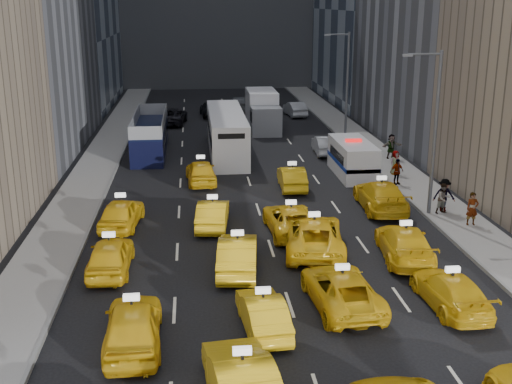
# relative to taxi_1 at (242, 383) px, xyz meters

# --- Properties ---
(ground) EXTENTS (160.00, 160.00, 0.00)m
(ground) POSITION_rel_taxi_1_xyz_m (2.37, 4.43, -0.83)
(ground) COLOR black
(ground) RESTS_ON ground
(sidewalk_west) EXTENTS (3.00, 90.00, 0.15)m
(sidewalk_west) POSITION_rel_taxi_1_xyz_m (-8.13, 29.43, -0.75)
(sidewalk_west) COLOR gray
(sidewalk_west) RESTS_ON ground
(sidewalk_east) EXTENTS (3.00, 90.00, 0.15)m
(sidewalk_east) POSITION_rel_taxi_1_xyz_m (12.87, 29.43, -0.75)
(sidewalk_east) COLOR gray
(sidewalk_east) RESTS_ON ground
(curb_west) EXTENTS (0.15, 90.00, 0.18)m
(curb_west) POSITION_rel_taxi_1_xyz_m (-6.68, 29.43, -0.74)
(curb_west) COLOR slate
(curb_west) RESTS_ON ground
(curb_east) EXTENTS (0.15, 90.00, 0.18)m
(curb_east) POSITION_rel_taxi_1_xyz_m (11.42, 29.43, -0.74)
(curb_east) COLOR slate
(curb_east) RESTS_ON ground
(streetlight_near) EXTENTS (2.15, 0.22, 9.00)m
(streetlight_near) POSITION_rel_taxi_1_xyz_m (11.55, 16.43, 4.09)
(streetlight_near) COLOR #595B60
(streetlight_near) RESTS_ON ground
(streetlight_far) EXTENTS (2.15, 0.22, 9.00)m
(streetlight_far) POSITION_rel_taxi_1_xyz_m (11.55, 36.43, 4.09)
(streetlight_far) COLOR #595B60
(streetlight_far) RESTS_ON ground
(taxi_1) EXTENTS (2.35, 5.21, 1.66)m
(taxi_1) POSITION_rel_taxi_1_xyz_m (0.00, 0.00, 0.00)
(taxi_1) COLOR gold
(taxi_1) RESTS_ON ground
(taxi_4) EXTENTS (2.08, 4.86, 1.64)m
(taxi_4) POSITION_rel_taxi_1_xyz_m (-3.45, 3.84, -0.01)
(taxi_4) COLOR gold
(taxi_4) RESTS_ON ground
(taxi_5) EXTENTS (1.77, 4.16, 1.33)m
(taxi_5) POSITION_rel_taxi_1_xyz_m (1.10, 4.57, -0.16)
(taxi_5) COLOR gold
(taxi_5) RESTS_ON ground
(taxi_6) EXTENTS (2.74, 5.28, 1.42)m
(taxi_6) POSITION_rel_taxi_1_xyz_m (4.35, 6.14, -0.12)
(taxi_6) COLOR gold
(taxi_6) RESTS_ON ground
(taxi_7) EXTENTS (2.09, 4.76, 1.36)m
(taxi_7) POSITION_rel_taxi_1_xyz_m (8.53, 5.62, -0.15)
(taxi_7) COLOR gold
(taxi_7) RESTS_ON ground
(taxi_8) EXTENTS (1.87, 4.49, 1.52)m
(taxi_8) POSITION_rel_taxi_1_xyz_m (-4.98, 10.38, -0.07)
(taxi_8) COLOR gold
(taxi_8) RESTS_ON ground
(taxi_9) EXTENTS (2.14, 4.89, 1.56)m
(taxi_9) POSITION_rel_taxi_1_xyz_m (0.58, 9.91, -0.05)
(taxi_9) COLOR gold
(taxi_9) RESTS_ON ground
(taxi_10) EXTENTS (3.42, 6.10, 1.61)m
(taxi_10) POSITION_rel_taxi_1_xyz_m (4.35, 11.93, -0.02)
(taxi_10) COLOR gold
(taxi_10) RESTS_ON ground
(taxi_11) EXTENTS (2.72, 5.45, 1.52)m
(taxi_11) POSITION_rel_taxi_1_xyz_m (8.33, 10.56, -0.07)
(taxi_11) COLOR gold
(taxi_11) RESTS_ON ground
(taxi_12) EXTENTS (2.34, 4.69, 1.54)m
(taxi_12) POSITION_rel_taxi_1_xyz_m (-5.07, 16.23, -0.06)
(taxi_12) COLOR gold
(taxi_12) RESTS_ON ground
(taxi_13) EXTENTS (1.99, 4.50, 1.44)m
(taxi_13) POSITION_rel_taxi_1_xyz_m (-0.31, 15.76, -0.11)
(taxi_13) COLOR gold
(taxi_13) RESTS_ON ground
(taxi_14) EXTENTS (2.60, 5.21, 1.42)m
(taxi_14) POSITION_rel_taxi_1_xyz_m (3.64, 14.50, -0.12)
(taxi_14) COLOR gold
(taxi_14) RESTS_ON ground
(taxi_15) EXTENTS (2.55, 5.75, 1.64)m
(taxi_15) POSITION_rel_taxi_1_xyz_m (9.30, 17.76, -0.01)
(taxi_15) COLOR gold
(taxi_15) RESTS_ON ground
(taxi_16) EXTENTS (2.11, 4.65, 1.55)m
(taxi_16) POSITION_rel_taxi_1_xyz_m (-0.78, 24.25, -0.06)
(taxi_16) COLOR gold
(taxi_16) RESTS_ON ground
(taxi_17) EXTENTS (1.65, 4.38, 1.43)m
(taxi_17) POSITION_rel_taxi_1_xyz_m (4.92, 22.45, -0.11)
(taxi_17) COLOR gold
(taxi_17) RESTS_ON ground
(nypd_van) EXTENTS (2.57, 5.95, 2.51)m
(nypd_van) POSITION_rel_taxi_1_xyz_m (9.52, 25.25, 0.31)
(nypd_van) COLOR silver
(nypd_van) RESTS_ON ground
(double_decker) EXTENTS (2.47, 10.40, 3.02)m
(double_decker) POSITION_rel_taxi_1_xyz_m (-4.54, 33.40, 0.66)
(double_decker) COLOR black
(double_decker) RESTS_ON ground
(city_bus) EXTENTS (3.91, 12.75, 3.24)m
(city_bus) POSITION_rel_taxi_1_xyz_m (1.36, 32.51, 0.78)
(city_bus) COLOR white
(city_bus) RESTS_ON ground
(box_truck) EXTENTS (3.64, 7.91, 3.48)m
(box_truck) POSITION_rel_taxi_1_xyz_m (5.20, 41.91, 0.89)
(box_truck) COLOR white
(box_truck) RESTS_ON ground
(misc_car_0) EXTENTS (1.66, 4.33, 1.41)m
(misc_car_0) POSITION_rel_taxi_1_xyz_m (8.90, 31.68, -0.12)
(misc_car_0) COLOR #A3A6AA
(misc_car_0) RESTS_ON ground
(misc_car_1) EXTENTS (3.20, 5.86, 1.56)m
(misc_car_1) POSITION_rel_taxi_1_xyz_m (-3.24, 45.42, -0.05)
(misc_car_1) COLOR black
(misc_car_1) RESTS_ON ground
(misc_car_2) EXTENTS (2.59, 5.43, 1.53)m
(misc_car_2) POSITION_rel_taxi_1_xyz_m (3.81, 52.28, -0.07)
(misc_car_2) COLOR gray
(misc_car_2) RESTS_ON ground
(misc_car_3) EXTENTS (2.37, 4.98, 1.64)m
(misc_car_3) POSITION_rel_taxi_1_xyz_m (0.67, 49.22, -0.01)
(misc_car_3) COLOR black
(misc_car_3) RESTS_ON ground
(misc_car_4) EXTENTS (2.01, 4.63, 1.48)m
(misc_car_4) POSITION_rel_taxi_1_xyz_m (9.31, 48.70, -0.09)
(misc_car_4) COLOR #A9ACB1
(misc_car_4) RESTS_ON ground
(pedestrian_0) EXTENTS (0.65, 0.43, 1.76)m
(pedestrian_0) POSITION_rel_taxi_1_xyz_m (13.18, 14.32, 0.20)
(pedestrian_0) COLOR gray
(pedestrian_0) RESTS_ON sidewalk_east
(pedestrian_1) EXTENTS (0.91, 0.63, 1.71)m
(pedestrian_1) POSITION_rel_taxi_1_xyz_m (12.40, 16.28, 0.18)
(pedestrian_1) COLOR gray
(pedestrian_1) RESTS_ON sidewalk_east
(pedestrian_2) EXTENTS (1.27, 0.70, 1.86)m
(pedestrian_2) POSITION_rel_taxi_1_xyz_m (12.58, 16.67, 0.25)
(pedestrian_2) COLOR gray
(pedestrian_2) RESTS_ON sidewalk_east
(pedestrian_3) EXTENTS (1.07, 0.75, 1.67)m
(pedestrian_3) POSITION_rel_taxi_1_xyz_m (11.66, 22.24, 0.16)
(pedestrian_3) COLOR gray
(pedestrian_3) RESTS_ON sidewalk_east
(pedestrian_4) EXTENTS (0.90, 0.73, 1.62)m
(pedestrian_4) POSITION_rel_taxi_1_xyz_m (12.32, 24.68, 0.13)
(pedestrian_4) COLOR gray
(pedestrian_4) RESTS_ON sidewalk_east
(pedestrian_5) EXTENTS (1.75, 0.88, 1.81)m
(pedestrian_5) POSITION_rel_taxi_1_xyz_m (13.42, 29.16, 0.23)
(pedestrian_5) COLOR gray
(pedestrian_5) RESTS_ON sidewalk_east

